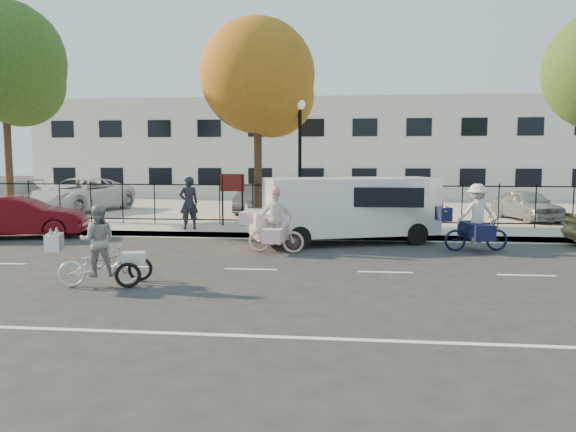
# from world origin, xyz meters

# --- Properties ---
(ground) EXTENTS (120.00, 120.00, 0.00)m
(ground) POSITION_xyz_m (0.00, 0.00, 0.00)
(ground) COLOR #333334
(road_markings) EXTENTS (60.00, 9.52, 0.01)m
(road_markings) POSITION_xyz_m (0.00, 0.00, 0.01)
(road_markings) COLOR silver
(road_markings) RESTS_ON ground
(curb) EXTENTS (60.00, 0.10, 0.15)m
(curb) POSITION_xyz_m (0.00, 5.05, 0.07)
(curb) COLOR #A8A399
(curb) RESTS_ON ground
(sidewalk) EXTENTS (60.00, 2.20, 0.15)m
(sidewalk) POSITION_xyz_m (0.00, 6.10, 0.07)
(sidewalk) COLOR #A8A399
(sidewalk) RESTS_ON ground
(parking_lot) EXTENTS (60.00, 15.60, 0.15)m
(parking_lot) POSITION_xyz_m (0.00, 15.00, 0.07)
(parking_lot) COLOR #A8A399
(parking_lot) RESTS_ON ground
(iron_fence) EXTENTS (58.00, 0.06, 1.50)m
(iron_fence) POSITION_xyz_m (0.00, 7.20, 0.90)
(iron_fence) COLOR black
(iron_fence) RESTS_ON sidewalk
(building) EXTENTS (34.00, 10.00, 6.00)m
(building) POSITION_xyz_m (0.00, 25.00, 3.00)
(building) COLOR silver
(building) RESTS_ON ground
(lamppost) EXTENTS (0.36, 0.36, 4.33)m
(lamppost) POSITION_xyz_m (0.50, 6.80, 3.11)
(lamppost) COLOR black
(lamppost) RESTS_ON sidewalk
(street_sign) EXTENTS (0.85, 0.06, 1.80)m
(street_sign) POSITION_xyz_m (-1.85, 6.80, 1.42)
(street_sign) COLOR black
(street_sign) RESTS_ON sidewalk
(zebra_trike) EXTENTS (1.87, 1.13, 1.61)m
(zebra_trike) POSITION_xyz_m (-2.68, -1.92, 0.62)
(zebra_trike) COLOR silver
(zebra_trike) RESTS_ON ground
(unicorn_bike) EXTENTS (1.75, 1.23, 1.75)m
(unicorn_bike) POSITION_xyz_m (0.25, 2.31, 0.65)
(unicorn_bike) COLOR #D4A1A4
(unicorn_bike) RESTS_ON ground
(bull_bike) EXTENTS (2.00, 1.39, 1.82)m
(bull_bike) POSITION_xyz_m (5.59, 3.17, 0.73)
(bull_bike) COLOR black
(bull_bike) RESTS_ON ground
(white_van) EXTENTS (5.84, 3.31, 1.92)m
(white_van) POSITION_xyz_m (2.12, 4.27, 1.06)
(white_van) COLOR white
(white_van) RESTS_ON ground
(red_sedan) EXTENTS (4.18, 2.52, 1.30)m
(red_sedan) POSITION_xyz_m (-8.08, 4.14, 0.65)
(red_sedan) COLOR #560911
(red_sedan) RESTS_ON ground
(pedestrian) EXTENTS (0.76, 0.68, 1.74)m
(pedestrian) POSITION_xyz_m (-3.08, 5.67, 1.02)
(pedestrian) COLOR black
(pedestrian) RESTS_ON sidewalk
(lot_car_a) EXTENTS (3.42, 5.19, 1.40)m
(lot_car_a) POSITION_xyz_m (-12.15, 10.19, 0.85)
(lot_car_a) COLOR #989BA0
(lot_car_a) RESTS_ON parking_lot
(lot_car_b) EXTENTS (3.53, 5.72, 1.48)m
(lot_car_b) POSITION_xyz_m (-9.50, 10.92, 0.89)
(lot_car_b) COLOR silver
(lot_car_b) RESTS_ON parking_lot
(lot_car_c) EXTENTS (1.47, 3.77, 1.22)m
(lot_car_c) POSITION_xyz_m (-1.87, 11.19, 0.76)
(lot_car_c) COLOR #46484D
(lot_car_c) RESTS_ON parking_lot
(lot_car_d) EXTENTS (2.19, 3.65, 1.16)m
(lot_car_d) POSITION_xyz_m (8.89, 9.76, 0.73)
(lot_car_d) COLOR #939599
(lot_car_d) RESTS_ON parking_lot
(tree_west) EXTENTS (4.62, 4.62, 8.46)m
(tree_west) POSITION_xyz_m (-10.79, 8.20, 5.93)
(tree_west) COLOR #442D1D
(tree_west) RESTS_ON ground
(tree_mid) EXTENTS (4.02, 4.02, 7.37)m
(tree_mid) POSITION_xyz_m (-0.90, 7.47, 5.16)
(tree_mid) COLOR #442D1D
(tree_mid) RESTS_ON ground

